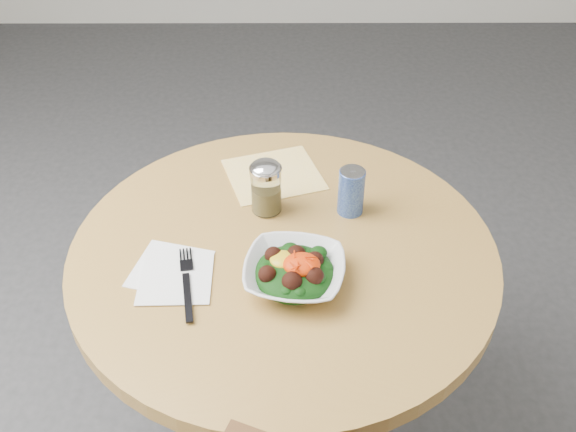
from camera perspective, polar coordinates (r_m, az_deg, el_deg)
The scene contains 7 objects.
table at distance 1.49m, azimuth -0.39°, elevation -8.33°, with size 0.90×0.90×0.75m.
cloth_napkin at distance 1.55m, azimuth -1.28°, elevation 3.71°, with size 0.21×0.20×0.00m, color #FFB50D.
paper_napkins at distance 1.31m, azimuth -10.20°, elevation -5.05°, with size 0.18×0.19×0.00m.
salad_bowl at distance 1.26m, azimuth 0.58°, elevation -4.98°, with size 0.23×0.23×0.07m.
fork at distance 1.28m, azimuth -8.98°, elevation -5.73°, with size 0.05×0.21×0.00m.
spice_shaker at distance 1.41m, azimuth -1.96°, elevation 2.55°, with size 0.07×0.07×0.13m.
beverage_can at distance 1.42m, azimuth 5.64°, elevation 2.21°, with size 0.06×0.06×0.11m.
Camera 1 is at (0.01, -1.01, 1.65)m, focal length 40.00 mm.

